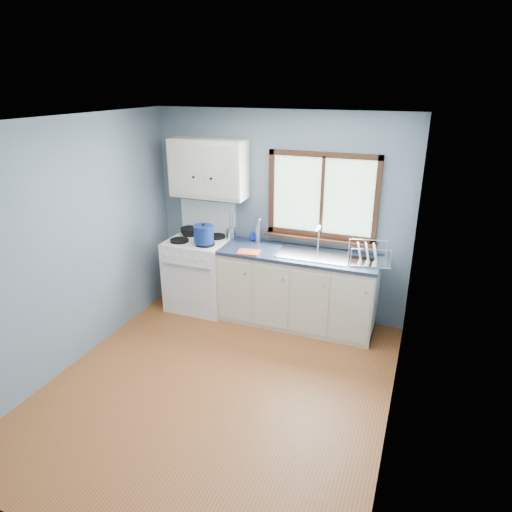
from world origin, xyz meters
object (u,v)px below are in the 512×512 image
(skillet, at_px, (191,230))
(sink, at_px, (313,260))
(stockpot, at_px, (204,234))
(dish_rack, at_px, (368,257))
(thermos, at_px, (258,230))
(gas_range, at_px, (200,271))
(utensil_crock, at_px, (231,233))
(base_cabinets, at_px, (297,292))

(skillet, bearing_deg, sink, 16.85)
(stockpot, height_order, dish_rack, stockpot)
(dish_rack, bearing_deg, thermos, 157.69)
(sink, distance_m, dish_rack, 0.62)
(gas_range, distance_m, dish_rack, 2.15)
(sink, height_order, dish_rack, sink)
(skillet, relative_size, utensil_crock, 1.07)
(stockpot, xyz_separation_m, dish_rack, (1.93, 0.17, -0.09))
(thermos, bearing_deg, stockpot, -146.42)
(thermos, bearing_deg, base_cabinets, -18.12)
(base_cabinets, height_order, thermos, thermos)
(stockpot, bearing_deg, dish_rack, 5.00)
(utensil_crock, height_order, thermos, utensil_crock)
(sink, height_order, utensil_crock, utensil_crock)
(gas_range, bearing_deg, base_cabinets, 0.82)
(base_cabinets, distance_m, utensil_crock, 1.12)
(stockpot, bearing_deg, gas_range, 135.53)
(thermos, height_order, dish_rack, thermos)
(skillet, relative_size, stockpot, 1.24)
(gas_range, height_order, skillet, gas_range)
(sink, distance_m, stockpot, 1.35)
(base_cabinets, xyz_separation_m, utensil_crock, (-0.93, 0.16, 0.59))
(base_cabinets, distance_m, stockpot, 1.33)
(base_cabinets, relative_size, sink, 2.20)
(sink, height_order, skillet, sink)
(stockpot, relative_size, dish_rack, 0.65)
(sink, bearing_deg, stockpot, -172.24)
(sink, xyz_separation_m, utensil_crock, (-1.11, 0.17, 0.14))
(utensil_crock, relative_size, dish_rack, 0.75)
(base_cabinets, relative_size, utensil_crock, 4.86)
(gas_range, distance_m, stockpot, 0.62)
(gas_range, relative_size, thermos, 4.37)
(utensil_crock, xyz_separation_m, dish_rack, (1.73, -0.18, -0.02))
(skillet, bearing_deg, dish_rack, 17.87)
(thermos, bearing_deg, skillet, -176.99)
(base_cabinets, bearing_deg, thermos, 161.88)
(skillet, height_order, stockpot, stockpot)
(base_cabinets, distance_m, sink, 0.48)
(skillet, bearing_deg, base_cabinets, 16.29)
(skillet, xyz_separation_m, dish_rack, (2.29, -0.15, -0.01))
(gas_range, bearing_deg, stockpot, -44.47)
(stockpot, bearing_deg, thermos, 33.58)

